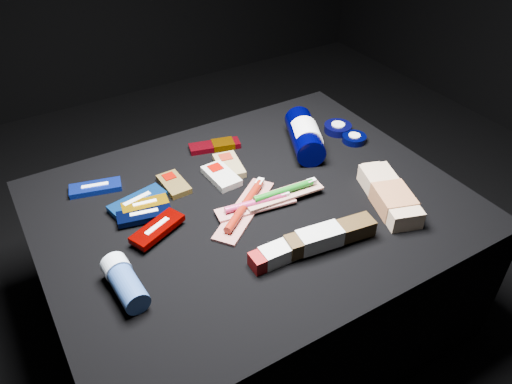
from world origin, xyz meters
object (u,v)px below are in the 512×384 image
toothpaste_carton_red (287,250)px  lotion_bottle (305,136)px  bodywash_bottle (390,196)px  deodorant_stick (125,282)px

toothpaste_carton_red → lotion_bottle: bearing=51.3°
bodywash_bottle → toothpaste_carton_red: 0.31m
bodywash_bottle → toothpaste_carton_red: (-0.30, -0.02, -0.01)m
deodorant_stick → toothpaste_carton_red: (0.32, -0.08, -0.01)m
deodorant_stick → bodywash_bottle: bearing=-8.2°
lotion_bottle → deodorant_stick: (-0.60, -0.24, -0.01)m
lotion_bottle → deodorant_stick: lotion_bottle is taller
lotion_bottle → toothpaste_carton_red: size_ratio=1.32×
lotion_bottle → bodywash_bottle: lotion_bottle is taller
lotion_bottle → toothpaste_carton_red: (-0.27, -0.33, -0.02)m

